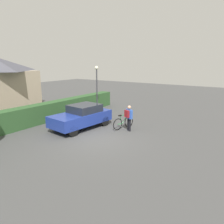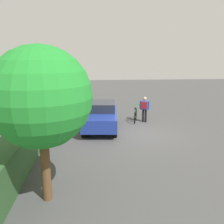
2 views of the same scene
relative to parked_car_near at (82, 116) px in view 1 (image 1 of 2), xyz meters
name	(u,v)px [view 1 (image 1 of 2)]	position (x,y,z in m)	size (l,w,h in m)	color
ground_plane	(98,139)	(-1.00, -2.06, -0.77)	(60.00, 60.00, 0.00)	#464646
hedge_row	(37,114)	(-1.00, 3.19, -0.12)	(16.13, 0.90, 1.30)	#2E542B
parked_car_near	(82,116)	(0.00, 0.00, 0.00)	(4.09, 2.16, 1.48)	navy
bicycle	(123,122)	(1.39, -2.24, -0.37)	(1.65, 0.62, 1.00)	black
person_rider	(129,116)	(1.16, -2.75, 0.18)	(0.49, 0.58, 1.58)	black
street_lamp	(97,83)	(3.47, 1.49, 1.73)	(0.28, 0.28, 3.80)	#38383D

